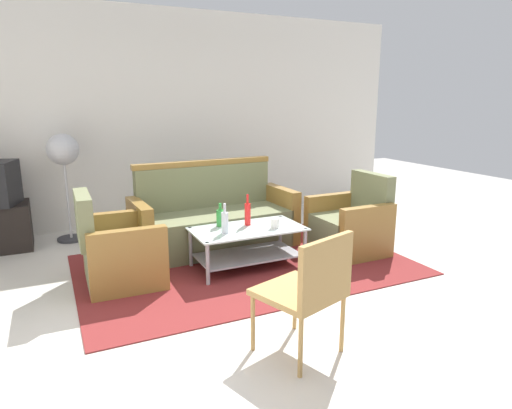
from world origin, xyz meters
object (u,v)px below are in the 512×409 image
Objects in this scene: armchair_left at (119,253)px; pedestal_fan at (63,156)px; bottle_green at (220,218)px; coffee_table at (248,241)px; bottle_clear at (225,222)px; couch at (214,221)px; armchair_right at (350,226)px; cup at (275,223)px; bottle_red at (248,213)px; wicker_chair at (309,286)px.

armchair_left is 0.67× the size of pedestal_fan.
armchair_left is 1.02m from bottle_green.
bottle_clear reaches higher than coffee_table.
bottle_clear is at bearing 74.92° from couch.
couch is at bearing 76.87° from bottle_green.
armchair_right is 3.36m from pedestal_fan.
bottle_green is at bearing 147.22° from cup.
coffee_table is at bearing 154.22° from cup.
bottle_green is (0.05, 0.25, -0.02)m from bottle_clear.
bottle_red is (-1.17, 0.14, 0.24)m from armchair_right.
bottle_red is (0.14, -0.61, 0.21)m from couch.
bottle_clear is 0.92× the size of bottle_red.
bottle_red is at bearing -16.54° from bottle_green.
couch reaches higher than cup.
wicker_chair reaches higher than bottle_red.
bottle_green reaches higher than coffee_table.
bottle_green reaches higher than cup.
couch reaches higher than coffee_table.
armchair_left is 2.93× the size of bottle_clear.
pedestal_fan is (-0.33, 1.57, 0.73)m from armchair_left.
bottle_clear is 0.25m from bottle_green.
armchair_left reaches higher than cup.
couch reaches higher than armchair_left.
couch is 2.15× the size of armchair_right.
coffee_table is 0.33m from cup.
couch reaches higher than armchair_right.
armchair_right is (1.31, -0.75, -0.03)m from couch.
pedestal_fan is 3.61m from wicker_chair.
couch is at bearing 59.59° from armchair_right.
pedestal_fan is (-2.77, 1.76, 0.73)m from armchair_right.
bottle_red is 3.17× the size of cup.
bottle_red is 1.76m from wicker_chair.
armchair_right is at bearing 4.68° from cup.
pedestal_fan is 1.51× the size of wicker_chair.
bottle_clear is at bearing 70.55° from wicker_chair.
bottle_green is 0.28× the size of wicker_chair.
bottle_green is (-0.22, 0.18, 0.23)m from coffee_table.
armchair_left reaches higher than bottle_red.
armchair_left is 1.00× the size of armchair_right.
couch is at bearing -34.77° from pedestal_fan.
wicker_chair is at bearing 135.62° from armchair_right.
armchair_right is at bearing 1.12° from bottle_clear.
bottle_clear is 2.26m from pedestal_fan.
couch is at bearing 77.59° from bottle_clear.
bottle_green is 0.55m from cup.
armchair_left is at bearing 84.84° from armchair_right.
armchair_left is (-1.12, -0.56, -0.03)m from couch.
armchair_right is 0.77× the size of coffee_table.
pedestal_fan reaches higher than armchair_right.
coffee_table is at bearing 83.57° from armchair_left.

